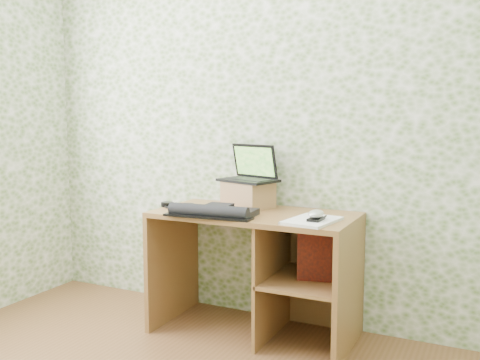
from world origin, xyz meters
The scene contains 10 objects.
wall_back centered at (0.00, 1.75, 1.30)m, with size 3.50×3.50×0.00m, color silver.
desk centered at (0.08, 1.47, 0.48)m, with size 1.20×0.60×0.75m.
riser centered at (-0.11, 1.58, 0.83)m, with size 0.27×0.23×0.16m, color #976B43.
laptop centered at (-0.11, 1.62, 0.97)m, with size 0.40×0.34×0.23m.
keyboard centered at (-0.17, 1.25, 0.78)m, with size 0.53×0.30×0.07m.
headphones centered at (-0.51, 1.39, 0.76)m, with size 0.23×0.17×0.03m.
notepad centered at (0.40, 1.31, 0.76)m, with size 0.23×0.33×0.02m, color silver.
mouse centered at (0.43, 1.29, 0.79)m, with size 0.08×0.13×0.04m, color silver.
pen centered at (0.45, 1.35, 0.77)m, with size 0.01×0.01×0.15m, color black.
red_box centered at (0.41, 1.44, 0.54)m, with size 0.24×0.08×0.29m, color maroon.
Camera 1 is at (1.30, -1.43, 1.33)m, focal length 40.00 mm.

